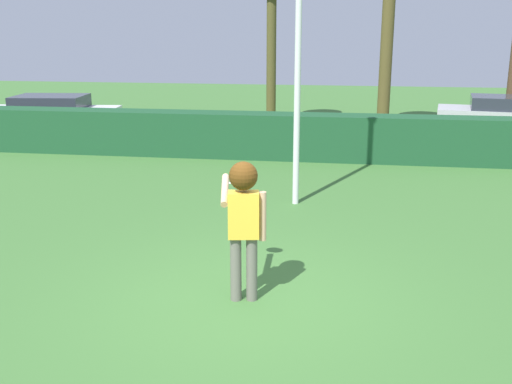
{
  "coord_description": "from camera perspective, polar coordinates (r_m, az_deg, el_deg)",
  "views": [
    {
      "loc": [
        1.19,
        -6.91,
        3.34
      ],
      "look_at": [
        -0.04,
        1.02,
        1.15
      ],
      "focal_mm": 42.29,
      "sensor_mm": 36.0,
      "label": 1
    }
  ],
  "objects": [
    {
      "name": "ground_plane",
      "position": [
        7.77,
        -0.89,
        -10.21
      ],
      "size": [
        60.0,
        60.0,
        0.0
      ],
      "primitive_type": "plane",
      "color": "#407234"
    },
    {
      "name": "person",
      "position": [
        7.38,
        -1.19,
        -1.95
      ],
      "size": [
        0.65,
        0.72,
        1.8
      ],
      "color": "slate",
      "rests_on": "ground"
    },
    {
      "name": "hedge_row",
      "position": [
        15.89,
        4.39,
        5.24
      ],
      "size": [
        26.94,
        0.9,
        1.18
      ],
      "primitive_type": "cube",
      "color": "#1C4C2B",
      "rests_on": "ground"
    },
    {
      "name": "parked_car_silver",
      "position": [
        20.89,
        22.59,
        6.8
      ],
      "size": [
        4.41,
        2.3,
        1.25
      ],
      "color": "#B7B7BC",
      "rests_on": "ground"
    },
    {
      "name": "parked_car_white",
      "position": [
        20.7,
        -18.8,
        7.09
      ],
      "size": [
        4.36,
        2.17,
        1.25
      ],
      "color": "white",
      "rests_on": "ground"
    },
    {
      "name": "frisbee",
      "position": [
        8.16,
        -1.82,
        0.84
      ],
      "size": [
        0.26,
        0.25,
        0.09
      ],
      "color": "white"
    },
    {
      "name": "lamppost",
      "position": [
        11.43,
        4.05,
        16.02
      ],
      "size": [
        0.24,
        0.24,
        6.36
      ],
      "color": "silver",
      "rests_on": "ground"
    }
  ]
}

